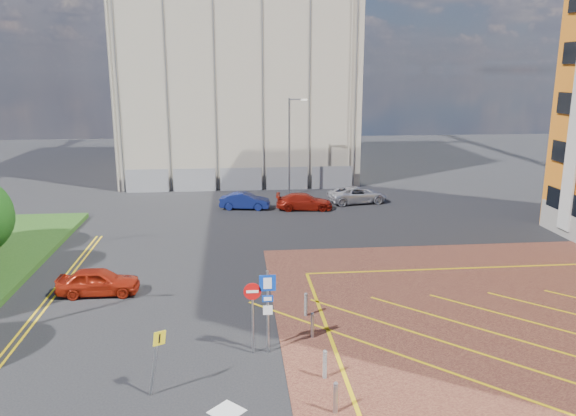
{
  "coord_description": "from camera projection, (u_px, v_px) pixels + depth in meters",
  "views": [
    {
      "loc": [
        -0.62,
        -17.92,
        10.19
      ],
      "look_at": [
        1.49,
        3.48,
        4.89
      ],
      "focal_mm": 35.0,
      "sensor_mm": 36.0,
      "label": 1
    }
  ],
  "objects": [
    {
      "name": "car_blue_back",
      "position": [
        245.0,
        201.0,
        42.21
      ],
      "size": [
        3.88,
        1.84,
        1.23
      ],
      "primitive_type": "imported",
      "rotation": [
        0.0,
        0.0,
        1.42
      ],
      "color": "navy",
      "rests_on": "ground"
    },
    {
      "name": "bollard_row",
      "position": [
        328.0,
        376.0,
        18.31
      ],
      "size": [
        0.14,
        11.14,
        0.9
      ],
      "color": "#9EA0A8",
      "rests_on": "forecourt"
    },
    {
      "name": "construction_fence",
      "position": [
        253.0,
        179.0,
        48.66
      ],
      "size": [
        21.6,
        0.06,
        2.0
      ],
      "primitive_type": "cube",
      "color": "gray",
      "rests_on": "ground"
    },
    {
      "name": "ground",
      "position": [
        256.0,
        367.0,
        19.81
      ],
      "size": [
        140.0,
        140.0,
        0.0
      ],
      "primitive_type": "plane",
      "color": "black",
      "rests_on": "ground"
    },
    {
      "name": "car_silver_back",
      "position": [
        357.0,
        195.0,
        44.13
      ],
      "size": [
        4.95,
        2.89,
        1.29
      ],
      "primitive_type": "imported",
      "rotation": [
        0.0,
        0.0,
        1.74
      ],
      "color": "silver",
      "rests_on": "ground"
    },
    {
      "name": "warning_sign",
      "position": [
        156.0,
        355.0,
        17.75
      ],
      "size": [
        0.64,
        0.4,
        2.25
      ],
      "color": "#9EA0A8",
      "rests_on": "ground"
    },
    {
      "name": "car_red_left",
      "position": [
        98.0,
        281.0,
        26.07
      ],
      "size": [
        3.74,
        1.53,
        1.27
      ],
      "primitive_type": "imported",
      "rotation": [
        0.0,
        0.0,
        1.56
      ],
      "color": "#A0200D",
      "rests_on": "ground"
    },
    {
      "name": "sign_cluster",
      "position": [
        262.0,
        304.0,
        20.33
      ],
      "size": [
        1.17,
        0.12,
        3.2
      ],
      "color": "#9EA0A8",
      "rests_on": "ground"
    },
    {
      "name": "construction_building",
      "position": [
        237.0,
        62.0,
        55.84
      ],
      "size": [
        21.2,
        19.2,
        22.0
      ],
      "primitive_type": "cube",
      "color": "#ABA18C",
      "rests_on": "ground"
    },
    {
      "name": "lamp_back",
      "position": [
        290.0,
        143.0,
        46.22
      ],
      "size": [
        1.53,
        0.16,
        8.0
      ],
      "color": "#9EA0A8",
      "rests_on": "ground"
    },
    {
      "name": "car_red_back",
      "position": [
        304.0,
        202.0,
        42.01
      ],
      "size": [
        4.34,
        2.08,
        1.22
      ],
      "primitive_type": "imported",
      "rotation": [
        0.0,
        0.0,
        1.48
      ],
      "color": "#9A190D",
      "rests_on": "ground"
    }
  ]
}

